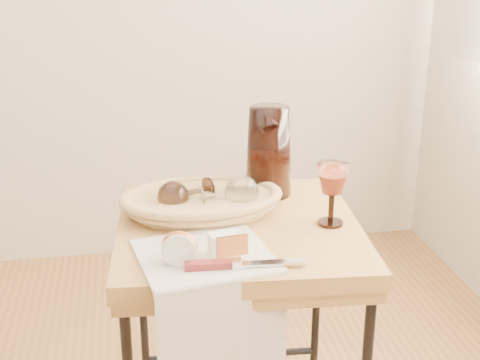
{
  "coord_description": "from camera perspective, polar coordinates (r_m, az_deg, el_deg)",
  "views": [
    {
      "loc": [
        0.4,
        -1.09,
        1.41
      ],
      "look_at": [
        0.65,
        0.36,
        0.87
      ],
      "focal_mm": 49.48,
      "sensor_mm": 36.0,
      "label": 1
    }
  ],
  "objects": [
    {
      "name": "goblet_lying_b",
      "position": [
        1.65,
        -1.34,
        -1.26
      ],
      "size": [
        0.15,
        0.1,
        0.09
      ],
      "primitive_type": null,
      "rotation": [
        0.0,
        0.0,
        0.12
      ],
      "color": "white",
      "rests_on": "bread_basket"
    },
    {
      "name": "tea_towel",
      "position": [
        1.46,
        -3.08,
        -6.52
      ],
      "size": [
        0.32,
        0.3,
        0.01
      ],
      "primitive_type": "cube",
      "rotation": [
        0.0,
        0.0,
        0.17
      ],
      "color": "white",
      "rests_on": "side_table"
    },
    {
      "name": "side_table",
      "position": [
        1.81,
        -0.11,
        -14.62
      ],
      "size": [
        0.63,
        0.63,
        0.75
      ],
      "primitive_type": null,
      "rotation": [
        0.0,
        0.0,
        -0.08
      ],
      "color": "brown",
      "rests_on": "floor"
    },
    {
      "name": "table_knife",
      "position": [
        1.4,
        0.07,
        -7.12
      ],
      "size": [
        0.25,
        0.04,
        0.02
      ],
      "primitive_type": null,
      "rotation": [
        0.0,
        0.0,
        -0.06
      ],
      "color": "silver",
      "rests_on": "tea_towel"
    },
    {
      "name": "apple_half",
      "position": [
        1.42,
        -5.23,
        -5.75
      ],
      "size": [
        0.09,
        0.06,
        0.07
      ],
      "primitive_type": "ellipsoid",
      "rotation": [
        0.0,
        0.0,
        -0.21
      ],
      "color": "red",
      "rests_on": "tea_towel"
    },
    {
      "name": "apple_wedge",
      "position": [
        1.45,
        -1.26,
        -5.46
      ],
      "size": [
        0.08,
        0.05,
        0.05
      ],
      "primitive_type": "cube",
      "rotation": [
        0.0,
        0.0,
        0.14
      ],
      "color": "white",
      "rests_on": "tea_towel"
    },
    {
      "name": "bread_basket",
      "position": [
        1.67,
        -3.28,
        -2.04
      ],
      "size": [
        0.38,
        0.27,
        0.05
      ],
      "primitive_type": null,
      "rotation": [
        0.0,
        0.0,
        0.05
      ],
      "color": "tan",
      "rests_on": "side_table"
    },
    {
      "name": "wine_goblet",
      "position": [
        1.6,
        7.93,
        -1.22
      ],
      "size": [
        0.08,
        0.08,
        0.16
      ],
      "primitive_type": null,
      "rotation": [
        0.0,
        0.0,
        0.09
      ],
      "color": "white",
      "rests_on": "side_table"
    },
    {
      "name": "pitcher",
      "position": [
        1.77,
        2.48,
        2.5
      ],
      "size": [
        0.23,
        0.28,
        0.28
      ],
      "primitive_type": null,
      "rotation": [
        0.0,
        0.0,
        0.28
      ],
      "color": "black",
      "rests_on": "side_table"
    },
    {
      "name": "goblet_lying_a",
      "position": [
        1.68,
        -4.47,
        -1.1
      ],
      "size": [
        0.15,
        0.13,
        0.08
      ],
      "primitive_type": null,
      "rotation": [
        0.0,
        0.0,
        3.6
      ],
      "color": "#483024",
      "rests_on": "bread_basket"
    }
  ]
}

